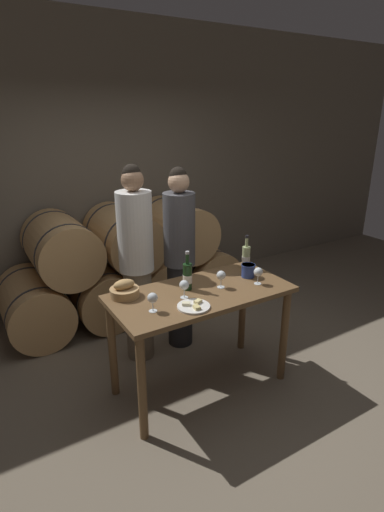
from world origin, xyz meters
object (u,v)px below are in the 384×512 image
bread_basket (124,290)px  cheese_plate (194,306)px  wine_bottle_red (187,276)px  wine_glass_right (258,272)px  person_left (137,264)px  person_right (180,258)px  wine_glass_left (184,285)px  wine_bottle_white (246,257)px  wine_glass_center (221,276)px  wine_glass_far_left (153,298)px  tasting_table (201,307)px  blue_crock (248,270)px

bread_basket → cheese_plate: (0.35, -0.42, -0.04)m
wine_bottle_red → wine_glass_right: (0.54, -0.21, -0.01)m
person_left → cheese_plate: person_left is taller
person_right → bread_basket: (-0.74, -0.45, 0.02)m
wine_bottle_red → wine_glass_left: (-0.10, -0.12, -0.01)m
wine_bottle_white → wine_glass_center: bearing=-152.7°
cheese_plate → wine_bottle_red: bearing=67.4°
person_right → wine_bottle_white: (0.40, -0.48, 0.08)m
wine_bottle_white → wine_glass_far_left: 1.10m
cheese_plate → wine_glass_center: 0.42m
tasting_table → wine_glass_left: bearing=-169.8°
blue_crock → wine_glass_center: wine_glass_center is taller
wine_bottle_red → wine_bottle_white: 0.68m
person_left → bread_basket: bearing=-123.5°
person_left → wine_bottle_white: 0.97m
bread_basket → wine_glass_right: bearing=-18.7°
wine_glass_far_left → wine_glass_center: bearing=7.3°
blue_crock → cheese_plate: (-0.69, -0.24, -0.05)m
wine_bottle_red → wine_glass_center: (0.24, -0.11, -0.01)m
wine_bottle_white → wine_glass_left: 0.80m
person_left → wine_glass_far_left: person_left is taller
wine_bottle_white → blue_crock: bearing=-122.5°
person_left → bread_basket: size_ratio=8.17×
wine_glass_right → wine_glass_center: bearing=161.5°
wine_glass_left → wine_glass_center: bearing=1.4°
wine_glass_left → wine_glass_center: same height
cheese_plate → wine_glass_right: (0.66, 0.08, 0.09)m
bread_basket → wine_glass_right: 1.07m
bread_basket → tasting_table: bearing=-22.3°
tasting_table → wine_bottle_white: bearing=18.2°
cheese_plate → wine_glass_far_left: bearing=160.6°
wine_glass_right → wine_glass_far_left: bearing=178.9°
wine_glass_left → person_left: bearing=95.9°
person_right → wine_glass_far_left: size_ratio=12.33×
wine_glass_right → blue_crock: bearing=80.7°
wine_bottle_white → cheese_plate: wine_bottle_white is taller
person_left → wine_glass_left: person_left is taller
person_right → wine_glass_center: 0.70m
person_left → wine_glass_far_left: bearing=-106.0°
tasting_table → bread_basket: 0.62m
tasting_table → blue_crock: size_ratio=11.97×
wine_glass_left → wine_glass_right: 0.65m
wine_glass_left → tasting_table: bearing=10.2°
blue_crock → person_right: bearing=115.3°
blue_crock → wine_glass_far_left: size_ratio=0.84×
person_right → wine_glass_left: person_right is taller
cheese_plate → wine_glass_left: (0.02, 0.17, 0.09)m
wine_bottle_red → wine_glass_center: 0.27m
bread_basket → cheese_plate: 0.55m
person_right → cheese_plate: (-0.38, -0.88, -0.02)m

